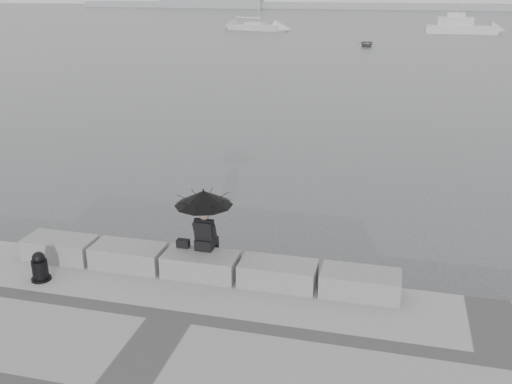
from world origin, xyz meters
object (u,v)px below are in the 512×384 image
(sailboat_left, at_px, (255,27))
(seated_person, at_px, (204,205))
(mooring_bollard, at_px, (40,268))
(dinghy, at_px, (367,44))
(motor_cruiser, at_px, (462,27))

(sailboat_left, bearing_deg, seated_person, -62.67)
(mooring_bollard, relative_size, dinghy, 0.21)
(mooring_bollard, relative_size, motor_cruiser, 0.07)
(mooring_bollard, xyz_separation_m, dinghy, (3.28, 56.49, -0.52))
(seated_person, distance_m, motor_cruiser, 76.34)
(seated_person, xyz_separation_m, sailboat_left, (-17.47, 74.41, -1.51))
(sailboat_left, height_order, dinghy, sailboat_left)
(motor_cruiser, distance_m, dinghy, 23.37)
(dinghy, bearing_deg, seated_person, -94.08)
(mooring_bollard, distance_m, motor_cruiser, 78.19)
(sailboat_left, bearing_deg, dinghy, -33.58)
(seated_person, bearing_deg, motor_cruiser, 82.23)
(sailboat_left, xyz_separation_m, motor_cruiser, (29.15, 1.02, 0.38))
(sailboat_left, relative_size, motor_cruiser, 1.36)
(motor_cruiser, relative_size, dinghy, 3.09)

